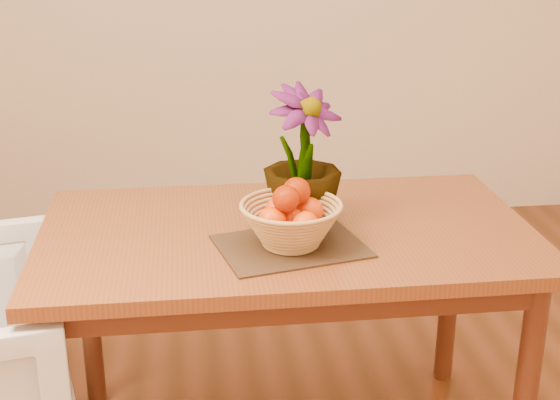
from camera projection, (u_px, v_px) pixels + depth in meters
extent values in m
cube|color=brown|center=(287.00, 234.00, 2.23)|extent=(1.40, 0.80, 0.04)
cube|color=#461F10|center=(287.00, 254.00, 2.25)|extent=(1.28, 0.68, 0.08)
cylinder|color=#461F10|center=(526.00, 395.00, 2.14)|extent=(0.06, 0.06, 0.71)
cylinder|color=#461F10|center=(89.00, 310.00, 2.59)|extent=(0.06, 0.06, 0.71)
cylinder|color=#461F10|center=(450.00, 289.00, 2.73)|extent=(0.06, 0.06, 0.71)
cube|color=#372314|center=(291.00, 246.00, 2.10)|extent=(0.43, 0.36, 0.01)
cylinder|color=tan|center=(291.00, 244.00, 2.09)|extent=(0.14, 0.14, 0.01)
sphere|color=#FD2F04|center=(291.00, 218.00, 2.07)|extent=(0.06, 0.06, 0.06)
sphere|color=#FD2F04|center=(309.00, 211.00, 2.10)|extent=(0.08, 0.08, 0.08)
sphere|color=#FD2F04|center=(277.00, 210.00, 2.11)|extent=(0.07, 0.07, 0.07)
sphere|color=#FD2F04|center=(272.00, 221.00, 2.03)|extent=(0.08, 0.08, 0.08)
sphere|color=#FD2F04|center=(306.00, 224.00, 2.02)|extent=(0.07, 0.07, 0.07)
sphere|color=#FD2F04|center=(297.00, 191.00, 2.07)|extent=(0.08, 0.08, 0.08)
sphere|color=#FD2F04|center=(286.00, 199.00, 2.02)|extent=(0.07, 0.07, 0.07)
sphere|color=#FD2F04|center=(297.00, 191.00, 2.07)|extent=(0.08, 0.08, 0.08)
sphere|color=#FD2F04|center=(286.00, 199.00, 2.02)|extent=(0.07, 0.07, 0.07)
imported|color=#1A3F12|center=(302.00, 157.00, 2.19)|extent=(0.31, 0.31, 0.40)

